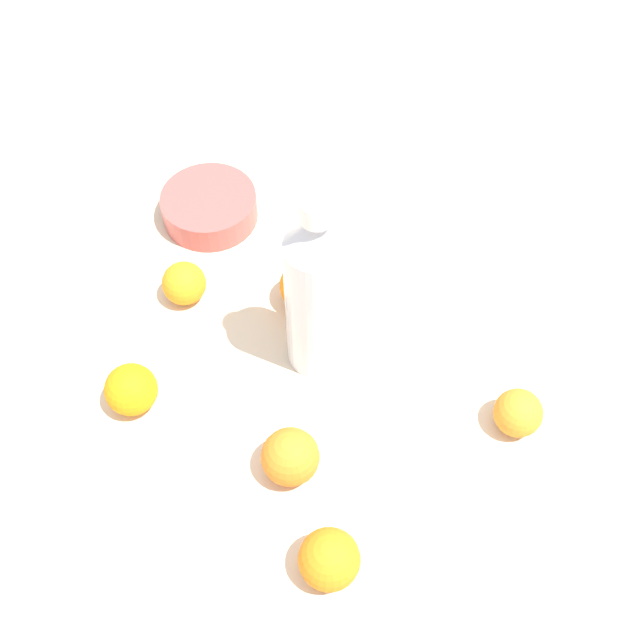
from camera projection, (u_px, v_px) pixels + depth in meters
ground_plane at (318, 345)px, 1.07m from camera, size 2.40×2.40×0.00m
water_bottle at (320, 293)px, 0.95m from camera, size 0.08×0.08×0.30m
orange_0 at (184, 283)px, 1.09m from camera, size 0.06×0.06×0.06m
orange_1 at (329, 559)px, 0.86m from camera, size 0.07×0.07×0.07m
orange_2 at (306, 286)px, 1.08m from camera, size 0.07×0.07×0.07m
orange_3 at (131, 390)px, 0.99m from camera, size 0.07×0.07×0.07m
orange_4 at (518, 413)px, 0.97m from camera, size 0.06×0.06×0.06m
orange_5 at (290, 457)px, 0.93m from camera, size 0.07×0.07×0.07m
ceramic_bowl at (210, 207)px, 1.18m from camera, size 0.14×0.14×0.05m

